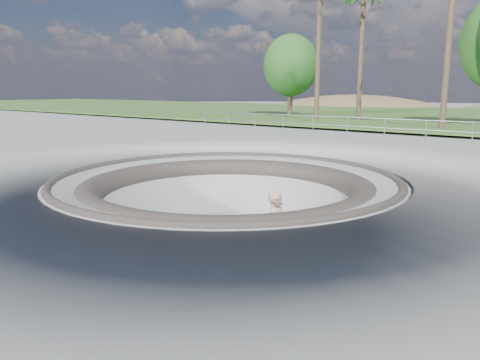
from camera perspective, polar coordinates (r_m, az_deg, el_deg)
The scene contains 6 objects.
ground at distance 13.93m, azimuth -1.66°, elevation 0.26°, with size 180.00×180.00×0.00m, color #A1A19C.
skate_bowl at distance 14.39m, azimuth -1.62°, elevation -6.91°, with size 14.00×14.00×4.10m.
safety_railing at distance 24.18m, azimuth 17.21°, elevation 6.03°, with size 25.00×0.06×1.03m.
skateboard at distance 11.90m, azimuth 4.46°, elevation -10.92°, with size 0.77×0.38×0.08m.
skater at distance 11.56m, azimuth 4.54°, elevation -6.26°, with size 0.73×0.48×1.99m, color tan.
bushy_tree_left at distance 42.86m, azimuth 6.20°, elevation 13.71°, with size 4.99×4.54×7.20m.
Camera 1 is at (8.88, -10.41, 2.61)m, focal length 35.00 mm.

